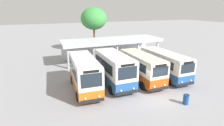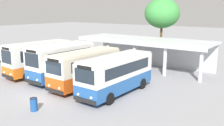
{
  "view_description": "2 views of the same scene",
  "coord_description": "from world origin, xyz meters",
  "px_view_note": "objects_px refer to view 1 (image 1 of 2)",
  "views": [
    {
      "loc": [
        -9.78,
        -12.94,
        8.12
      ],
      "look_at": [
        -1.49,
        7.31,
        1.42
      ],
      "focal_mm": 29.04,
      "sensor_mm": 36.0,
      "label": 1
    },
    {
      "loc": [
        15.03,
        -11.57,
        6.57
      ],
      "look_at": [
        0.87,
        7.38,
        1.53
      ],
      "focal_mm": 39.66,
      "sensor_mm": 36.0,
      "label": 2
    }
  ],
  "objects_px": {
    "city_bus_second_in_row": "(114,68)",
    "waiting_chair_end_by_column": "(109,58)",
    "city_bus_middle_cream": "(141,67)",
    "waiting_chair_second_from_end": "(113,58)",
    "city_bus_fourth_amber": "(164,63)",
    "litter_bin_apron": "(186,99)",
    "city_bus_nearest_orange": "(84,73)",
    "waiting_chair_middle_seat": "(116,58)"
  },
  "relations": [
    {
      "from": "city_bus_middle_cream",
      "to": "city_bus_second_in_row",
      "type": "bearing_deg",
      "value": 176.31
    },
    {
      "from": "city_bus_second_in_row",
      "to": "city_bus_middle_cream",
      "type": "bearing_deg",
      "value": -3.69
    },
    {
      "from": "waiting_chair_end_by_column",
      "to": "waiting_chair_second_from_end",
      "type": "distance_m",
      "value": 0.6
    },
    {
      "from": "waiting_chair_second_from_end",
      "to": "city_bus_middle_cream",
      "type": "bearing_deg",
      "value": -90.64
    },
    {
      "from": "city_bus_middle_cream",
      "to": "waiting_chair_end_by_column",
      "type": "bearing_deg",
      "value": 93.28
    },
    {
      "from": "city_bus_nearest_orange",
      "to": "waiting_chair_end_by_column",
      "type": "relative_size",
      "value": 8.33
    },
    {
      "from": "city_bus_middle_cream",
      "to": "waiting_chair_middle_seat",
      "type": "relative_size",
      "value": 8.38
    },
    {
      "from": "city_bus_middle_cream",
      "to": "city_bus_fourth_amber",
      "type": "distance_m",
      "value": 3.27
    },
    {
      "from": "city_bus_fourth_amber",
      "to": "waiting_chair_middle_seat",
      "type": "relative_size",
      "value": 8.84
    },
    {
      "from": "city_bus_nearest_orange",
      "to": "waiting_chair_middle_seat",
      "type": "bearing_deg",
      "value": 49.79
    },
    {
      "from": "city_bus_second_in_row",
      "to": "city_bus_fourth_amber",
      "type": "xyz_separation_m",
      "value": [
        6.54,
        -0.12,
        -0.19
      ]
    },
    {
      "from": "city_bus_fourth_amber",
      "to": "litter_bin_apron",
      "type": "xyz_separation_m",
      "value": [
        -2.34,
        -6.17,
        -1.25
      ]
    },
    {
      "from": "city_bus_nearest_orange",
      "to": "city_bus_middle_cream",
      "type": "bearing_deg",
      "value": -0.86
    },
    {
      "from": "waiting_chair_end_by_column",
      "to": "waiting_chair_middle_seat",
      "type": "relative_size",
      "value": 1.0
    },
    {
      "from": "city_bus_nearest_orange",
      "to": "city_bus_second_in_row",
      "type": "bearing_deg",
      "value": 1.98
    },
    {
      "from": "city_bus_fourth_amber",
      "to": "waiting_chair_end_by_column",
      "type": "xyz_separation_m",
      "value": [
        -3.77,
        8.55,
        -1.18
      ]
    },
    {
      "from": "waiting_chair_end_by_column",
      "to": "litter_bin_apron",
      "type": "bearing_deg",
      "value": -84.48
    },
    {
      "from": "city_bus_second_in_row",
      "to": "city_bus_fourth_amber",
      "type": "bearing_deg",
      "value": -1.09
    },
    {
      "from": "waiting_chair_middle_seat",
      "to": "city_bus_fourth_amber",
      "type": "bearing_deg",
      "value": -73.21
    },
    {
      "from": "city_bus_second_in_row",
      "to": "city_bus_middle_cream",
      "type": "relative_size",
      "value": 0.94
    },
    {
      "from": "city_bus_middle_cream",
      "to": "waiting_chair_middle_seat",
      "type": "distance_m",
      "value": 8.76
    },
    {
      "from": "waiting_chair_end_by_column",
      "to": "waiting_chair_middle_seat",
      "type": "height_order",
      "value": "same"
    },
    {
      "from": "city_bus_fourth_amber",
      "to": "waiting_chair_middle_seat",
      "type": "bearing_deg",
      "value": 106.79
    },
    {
      "from": "waiting_chair_middle_seat",
      "to": "litter_bin_apron",
      "type": "relative_size",
      "value": 0.96
    },
    {
      "from": "city_bus_second_in_row",
      "to": "waiting_chair_end_by_column",
      "type": "height_order",
      "value": "city_bus_second_in_row"
    },
    {
      "from": "city_bus_nearest_orange",
      "to": "waiting_chair_second_from_end",
      "type": "xyz_separation_m",
      "value": [
        6.64,
        8.41,
        -1.35
      ]
    },
    {
      "from": "city_bus_middle_cream",
      "to": "waiting_chair_middle_seat",
      "type": "height_order",
      "value": "city_bus_middle_cream"
    },
    {
      "from": "city_bus_second_in_row",
      "to": "waiting_chair_middle_seat",
      "type": "height_order",
      "value": "city_bus_second_in_row"
    },
    {
      "from": "city_bus_middle_cream",
      "to": "litter_bin_apron",
      "type": "xyz_separation_m",
      "value": [
        0.93,
        -6.09,
        -1.29
      ]
    },
    {
      "from": "city_bus_second_in_row",
      "to": "city_bus_middle_cream",
      "type": "distance_m",
      "value": 3.28
    },
    {
      "from": "waiting_chair_end_by_column",
      "to": "litter_bin_apron",
      "type": "height_order",
      "value": "litter_bin_apron"
    },
    {
      "from": "litter_bin_apron",
      "to": "city_bus_fourth_amber",
      "type": "bearing_deg",
      "value": 69.21
    },
    {
      "from": "city_bus_fourth_amber",
      "to": "waiting_chair_middle_seat",
      "type": "xyz_separation_m",
      "value": [
        -2.58,
        8.56,
        -1.18
      ]
    },
    {
      "from": "city_bus_second_in_row",
      "to": "waiting_chair_middle_seat",
      "type": "xyz_separation_m",
      "value": [
        3.96,
        8.44,
        -1.37
      ]
    },
    {
      "from": "city_bus_middle_cream",
      "to": "waiting_chair_second_from_end",
      "type": "relative_size",
      "value": 8.38
    },
    {
      "from": "city_bus_middle_cream",
      "to": "waiting_chair_second_from_end",
      "type": "height_order",
      "value": "city_bus_middle_cream"
    },
    {
      "from": "city_bus_middle_cream",
      "to": "city_bus_fourth_amber",
      "type": "bearing_deg",
      "value": 1.51
    },
    {
      "from": "city_bus_nearest_orange",
      "to": "city_bus_fourth_amber",
      "type": "xyz_separation_m",
      "value": [
        9.81,
        -0.01,
        -0.17
      ]
    },
    {
      "from": "city_bus_middle_cream",
      "to": "city_bus_fourth_amber",
      "type": "height_order",
      "value": "city_bus_middle_cream"
    },
    {
      "from": "city_bus_fourth_amber",
      "to": "waiting_chair_second_from_end",
      "type": "relative_size",
      "value": 8.84
    },
    {
      "from": "city_bus_nearest_orange",
      "to": "city_bus_middle_cream",
      "type": "relative_size",
      "value": 0.99
    },
    {
      "from": "city_bus_nearest_orange",
      "to": "litter_bin_apron",
      "type": "bearing_deg",
      "value": -39.64
    }
  ]
}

